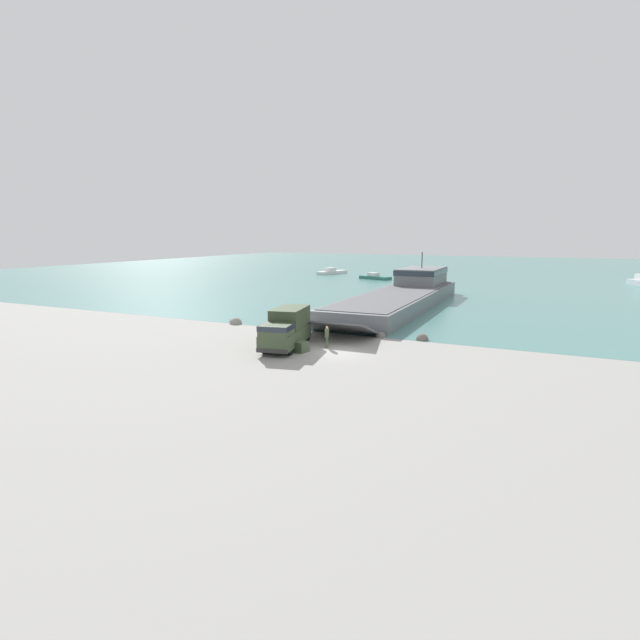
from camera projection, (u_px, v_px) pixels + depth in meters
name	position (u px, v px, depth m)	size (l,w,h in m)	color
ground_plane	(336.00, 352.00, 40.06)	(240.00, 240.00, 0.00)	gray
water_surface	(491.00, 272.00, 126.16)	(240.00, 180.00, 0.01)	#477F7A
landing_craft	(404.00, 293.00, 67.10)	(9.19, 42.46, 6.71)	slate
military_truck	(286.00, 329.00, 41.34)	(3.86, 7.36, 3.24)	#3D4C33
soldier_on_ramp	(327.00, 335.00, 41.52)	(0.31, 0.47, 1.81)	#475638
moored_boat_a	(332.00, 272.00, 118.73)	(4.66, 9.05, 1.47)	white
moored_boat_c	(375.00, 277.00, 104.91)	(7.36, 4.55, 1.34)	#2D7060
cargo_crate	(302.00, 347.00, 40.08)	(0.86, 1.03, 0.86)	#3D4C33
shoreline_rock_a	(236.00, 324.00, 52.76)	(1.34, 1.34, 1.34)	gray
shoreline_rock_b	(422.00, 340.00, 44.77)	(1.15, 1.15, 1.15)	#66605B
shoreline_rock_c	(232.00, 322.00, 54.13)	(0.57, 0.57, 0.57)	gray
shoreline_rock_d	(381.00, 337.00, 45.89)	(0.99, 0.99, 0.99)	#66605B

